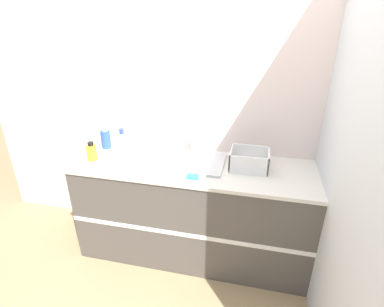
{
  "coord_description": "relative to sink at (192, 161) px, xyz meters",
  "views": [
    {
      "loc": [
        0.49,
        -1.86,
        2.08
      ],
      "look_at": [
        -0.01,
        0.29,
        1.04
      ],
      "focal_mm": 28.0,
      "sensor_mm": 36.0,
      "label": 1
    }
  ],
  "objects": [
    {
      "name": "wall_back",
      "position": [
        0.02,
        0.32,
        0.36
      ],
      "size": [
        4.42,
        0.06,
        2.6
      ],
      "color": "silver",
      "rests_on": "ground_plane"
    },
    {
      "name": "bottle_yellow",
      "position": [
        -0.86,
        -0.14,
        0.06
      ],
      "size": [
        0.09,
        0.09,
        0.16
      ],
      "color": "yellow",
      "rests_on": "counter_cabinet"
    },
    {
      "name": "bottle_clear",
      "position": [
        -0.63,
        0.01,
        0.1
      ],
      "size": [
        0.07,
        0.07,
        0.25
      ],
      "color": "silver",
      "rests_on": "counter_cabinet"
    },
    {
      "name": "ground_plane",
      "position": [
        0.02,
        -0.36,
        -0.94
      ],
      "size": [
        12.0,
        12.0,
        0.0
      ],
      "primitive_type": "plane",
      "color": "tan"
    },
    {
      "name": "counter_cabinet",
      "position": [
        0.02,
        -0.03,
        -0.48
      ],
      "size": [
        2.04,
        0.68,
        0.92
      ],
      "color": "#514C47",
      "rests_on": "ground_plane"
    },
    {
      "name": "paper_towel_roll",
      "position": [
        -0.46,
        -0.07,
        0.13
      ],
      "size": [
        0.13,
        0.13,
        0.29
      ],
      "color": "#4C4C51",
      "rests_on": "counter_cabinet"
    },
    {
      "name": "bottle_blue",
      "position": [
        -0.86,
        0.13,
        0.08
      ],
      "size": [
        0.09,
        0.09,
        0.21
      ],
      "color": "#2D56B7",
      "rests_on": "counter_cabinet"
    },
    {
      "name": "wall_right",
      "position": [
        1.06,
        -0.03,
        0.36
      ],
      "size": [
        0.06,
        2.65,
        2.6
      ],
      "color": "silver",
      "rests_on": "ground_plane"
    },
    {
      "name": "dish_rack",
      "position": [
        0.47,
        0.02,
        0.04
      ],
      "size": [
        0.31,
        0.26,
        0.15
      ],
      "color": "white",
      "rests_on": "counter_cabinet"
    },
    {
      "name": "sink",
      "position": [
        0.0,
        0.0,
        0.0
      ],
      "size": [
        0.54,
        0.41,
        0.26
      ],
      "color": "silver",
      "rests_on": "counter_cabinet"
    },
    {
      "name": "sponge",
      "position": [
        0.06,
        -0.25,
        -0.0
      ],
      "size": [
        0.09,
        0.06,
        0.02
      ],
      "color": "#3399BF",
      "rests_on": "counter_cabinet"
    }
  ]
}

